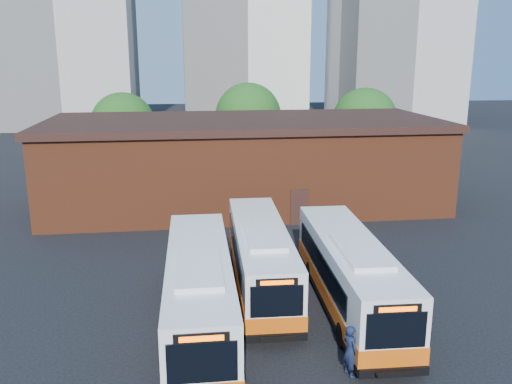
{
  "coord_description": "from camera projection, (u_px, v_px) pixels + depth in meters",
  "views": [
    {
      "loc": [
        -4.36,
        -19.65,
        10.85
      ],
      "look_at": [
        -0.71,
        7.8,
        3.9
      ],
      "focal_mm": 38.0,
      "sensor_mm": 36.0,
      "label": 1
    }
  ],
  "objects": [
    {
      "name": "tree_west",
      "position": [
        123.0,
        125.0,
        50.44
      ],
      "size": [
        6.0,
        6.0,
        7.65
      ],
      "color": "#382314",
      "rests_on": "ground"
    },
    {
      "name": "bus_mideast",
      "position": [
        261.0,
        259.0,
        25.83
      ],
      "size": [
        2.8,
        11.75,
        3.18
      ],
      "rotation": [
        0.0,
        0.0,
        -0.03
      ],
      "color": "white",
      "rests_on": "ground"
    },
    {
      "name": "depot_building",
      "position": [
        244.0,
        161.0,
        40.52
      ],
      "size": [
        28.6,
        12.6,
        6.4
      ],
      "color": "brown",
      "rests_on": "ground"
    },
    {
      "name": "bus_midwest",
      "position": [
        199.0,
        294.0,
        21.85
      ],
      "size": [
        2.73,
        12.33,
        3.34
      ],
      "rotation": [
        0.0,
        0.0,
        -0.01
      ],
      "color": "white",
      "rests_on": "ground"
    },
    {
      "name": "transit_worker",
      "position": [
        350.0,
        351.0,
        18.74
      ],
      "size": [
        0.66,
        0.8,
        1.89
      ],
      "primitive_type": "imported",
      "rotation": [
        0.0,
        0.0,
        1.92
      ],
      "color": "#131C38",
      "rests_on": "ground"
    },
    {
      "name": "bus_east",
      "position": [
        350.0,
        276.0,
        23.71
      ],
      "size": [
        2.91,
        12.1,
        3.27
      ],
      "rotation": [
        0.0,
        0.0,
        -0.04
      ],
      "color": "white",
      "rests_on": "ground"
    },
    {
      "name": "tree_east",
      "position": [
        365.0,
        120.0,
        52.38
      ],
      "size": [
        6.24,
        6.24,
        7.96
      ],
      "color": "#382314",
      "rests_on": "ground"
    },
    {
      "name": "ground",
      "position": [
        298.0,
        330.0,
        22.09
      ],
      "size": [
        220.0,
        220.0,
        0.0
      ],
      "primitive_type": "plane",
      "color": "black"
    },
    {
      "name": "tree_mid",
      "position": [
        248.0,
        116.0,
        53.79
      ],
      "size": [
        6.56,
        6.56,
        8.36
      ],
      "color": "#382314",
      "rests_on": "ground"
    }
  ]
}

